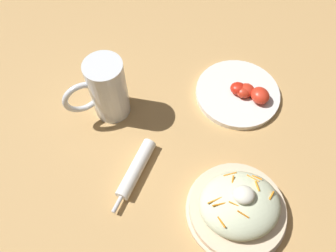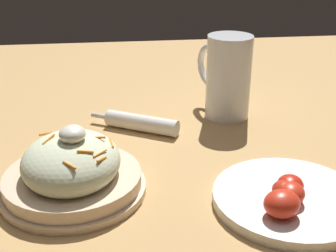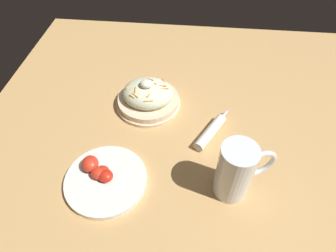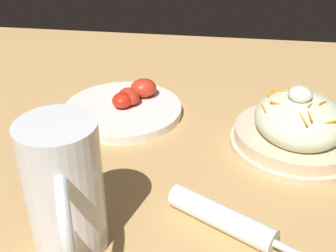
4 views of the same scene
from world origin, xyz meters
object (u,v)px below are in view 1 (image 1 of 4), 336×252
object	(u,v)px
tomato_plate	(240,93)
salad_plate	(238,207)
beer_mug	(107,92)
napkin_roll	(136,169)

from	to	relation	value
tomato_plate	salad_plate	bearing A→B (deg)	76.36
beer_mug	napkin_roll	size ratio (longest dim) A/B	0.99
tomato_plate	beer_mug	bearing A→B (deg)	1.83
salad_plate	tomato_plate	size ratio (longest dim) A/B	0.98
salad_plate	tomato_plate	xyz separation A→B (m)	(-0.07, -0.30, -0.02)
salad_plate	napkin_roll	size ratio (longest dim) A/B	1.27
napkin_roll	tomato_plate	distance (m)	0.33
beer_mug	salad_plate	bearing A→B (deg)	131.82
salad_plate	tomato_plate	bearing A→B (deg)	-103.64
tomato_plate	napkin_roll	bearing A→B (deg)	34.06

